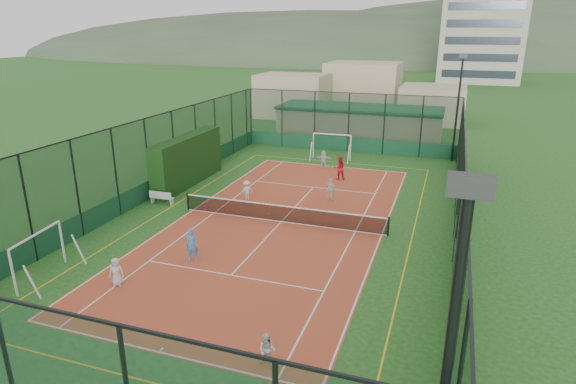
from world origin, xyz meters
The scene contains 20 objects.
ground centered at (0.00, 0.00, 0.00)m, with size 300.00×300.00×0.00m, color #1E4D1A.
court_slab centered at (0.00, 0.00, 0.01)m, with size 11.17×23.97×0.01m, color #BB4929.
tennis_net centered at (0.00, 0.00, 0.53)m, with size 11.67×0.12×1.06m, color black, non-canonical shape.
perimeter_fence centered at (0.00, 0.00, 2.50)m, with size 18.12×34.12×5.00m, color #11331F, non-canonical shape.
floodlight_ne centered at (8.60, 16.60, 4.12)m, with size 0.60×0.26×8.25m, color black, non-canonical shape.
clubhouse centered at (0.00, 22.00, 1.57)m, with size 15.20×7.20×3.15m, color tan, non-canonical shape.
apartment_tower centered at (12.00, 82.00, 15.00)m, with size 15.00×12.00×30.00m, color beige.
distant_hills centered at (0.00, 150.00, 0.00)m, with size 200.00×60.00×24.00m, color #384C33, non-canonical shape.
hedge_left centered at (-8.30, 4.48, 1.65)m, with size 1.13×7.52×3.29m, color black.
white_bench centered at (-7.80, 0.40, 0.42)m, with size 1.49×0.41×0.84m, color white, non-canonical shape.
futsal_goal_near centered at (-7.50, -9.18, 1.00)m, with size 0.90×3.09×1.99m, color white, non-canonical shape.
futsal_goal_far centered at (-0.68, 14.01, 1.02)m, with size 3.16×0.92×2.04m, color white, non-canonical shape.
child_near_left centered at (-4.08, -8.66, 0.61)m, with size 0.59×0.38×1.21m, color silver.
child_near_mid centered at (-2.27, -5.66, 0.78)m, with size 0.56×0.37×1.54m, color #478ECA.
child_near_right centered at (3.59, -11.33, 0.58)m, with size 0.55×0.43×1.13m, color silver.
child_far_left centered at (-3.20, 2.66, 0.63)m, with size 0.81×0.46×1.25m, color silver.
child_far_right centered at (1.68, 4.29, 0.72)m, with size 0.83×0.35×1.42m, color silver.
child_far_back centered at (-0.65, 11.41, 0.67)m, with size 1.22×0.39×1.31m, color silver.
coach centered at (1.20, 8.72, 0.84)m, with size 0.80×0.63×1.65m, color red.
tennis_balls centered at (-0.26, 1.23, 0.04)m, with size 3.12×1.00×0.07m.
Camera 1 is at (8.28, -23.01, 10.04)m, focal length 30.00 mm.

